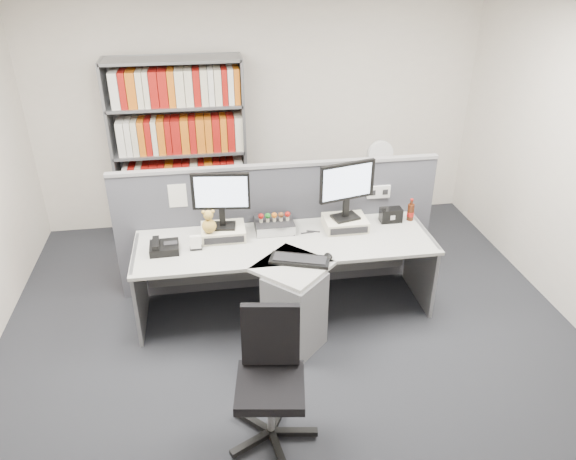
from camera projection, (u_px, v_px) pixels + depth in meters
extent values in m
plane|color=#2B2D33|center=(301.00, 369.00, 4.37)|extent=(5.50, 5.50, 0.00)
cube|color=silver|center=(259.00, 109.00, 6.13)|extent=(5.00, 0.04, 2.70)
cube|color=white|center=(306.00, 7.00, 3.10)|extent=(5.00, 5.50, 0.04)
cube|color=#4B4C55|center=(278.00, 228.00, 5.17)|extent=(3.00, 0.05, 1.25)
cube|color=#A6A6AB|center=(278.00, 165.00, 4.87)|extent=(3.00, 0.07, 0.03)
cube|color=white|center=(378.00, 192.00, 5.12)|extent=(0.22, 0.04, 0.12)
cube|color=white|center=(177.00, 194.00, 4.82)|extent=(0.16, 0.00, 0.22)
cube|color=white|center=(223.00, 192.00, 4.88)|extent=(0.16, 0.00, 0.22)
cube|color=white|center=(353.00, 183.00, 5.04)|extent=(0.16, 0.00, 0.22)
cube|color=#B3B3AC|center=(285.00, 243.00, 4.76)|extent=(2.60, 0.80, 0.03)
cube|color=#B3B3AC|center=(292.00, 267.00, 4.41)|extent=(0.74, 0.74, 0.03)
cube|color=gray|center=(295.00, 312.00, 4.47)|extent=(0.57, 0.57, 0.69)
cube|color=gray|center=(140.00, 288.00, 4.74)|extent=(0.03, 0.70, 0.72)
cube|color=gray|center=(420.00, 264.00, 5.09)|extent=(0.03, 0.70, 0.72)
cube|color=gray|center=(279.00, 257.00, 5.24)|extent=(2.50, 0.02, 0.45)
cube|color=beige|center=(223.00, 232.00, 4.79)|extent=(0.38, 0.30, 0.10)
cube|color=black|center=(224.00, 240.00, 4.66)|extent=(0.34, 0.01, 0.06)
cube|color=beige|center=(345.00, 223.00, 4.94)|extent=(0.38, 0.30, 0.10)
cube|color=black|center=(349.00, 231.00, 4.81)|extent=(0.34, 0.01, 0.06)
cube|color=black|center=(223.00, 226.00, 4.76)|extent=(0.23, 0.18, 0.02)
cube|color=black|center=(222.00, 217.00, 4.72)|extent=(0.05, 0.04, 0.18)
cube|color=black|center=(221.00, 191.00, 4.61)|extent=(0.49, 0.10, 0.33)
cube|color=silver|center=(221.00, 192.00, 4.59)|extent=(0.44, 0.06, 0.28)
cube|color=black|center=(345.00, 217.00, 4.92)|extent=(0.26, 0.22, 0.02)
cube|color=black|center=(346.00, 208.00, 4.87)|extent=(0.06, 0.04, 0.19)
cube|color=black|center=(347.00, 181.00, 4.75)|extent=(0.51, 0.17, 0.34)
cube|color=silver|center=(347.00, 182.00, 4.73)|extent=(0.46, 0.12, 0.29)
cube|color=black|center=(274.00, 225.00, 4.92)|extent=(0.34, 0.30, 0.09)
cube|color=silver|center=(276.00, 233.00, 4.79)|extent=(0.34, 0.01, 0.09)
cylinder|color=beige|center=(261.00, 220.00, 4.86)|extent=(0.03, 0.03, 0.03)
sphere|color=#A5140F|center=(261.00, 216.00, 4.84)|extent=(0.05, 0.05, 0.05)
cylinder|color=beige|center=(268.00, 220.00, 4.87)|extent=(0.03, 0.03, 0.03)
sphere|color=#19721E|center=(268.00, 216.00, 4.85)|extent=(0.05, 0.05, 0.05)
cylinder|color=beige|center=(274.00, 219.00, 4.88)|extent=(0.03, 0.03, 0.03)
sphere|color=orange|center=(274.00, 215.00, 4.86)|extent=(0.05, 0.05, 0.05)
cylinder|color=beige|center=(281.00, 219.00, 4.89)|extent=(0.03, 0.03, 0.03)
sphere|color=#593319|center=(281.00, 215.00, 4.87)|extent=(0.05, 0.05, 0.05)
cylinder|color=beige|center=(288.00, 218.00, 4.89)|extent=(0.03, 0.03, 0.03)
sphere|color=#A5140F|center=(288.00, 214.00, 4.87)|extent=(0.05, 0.05, 0.05)
cube|color=black|center=(300.00, 260.00, 4.44)|extent=(0.52, 0.33, 0.03)
cube|color=black|center=(300.00, 258.00, 4.44)|extent=(0.45, 0.26, 0.01)
ellipsoid|color=black|center=(328.00, 256.00, 4.48)|extent=(0.07, 0.11, 0.04)
cube|color=black|center=(164.00, 248.00, 4.58)|extent=(0.25, 0.23, 0.07)
cube|color=black|center=(156.00, 243.00, 4.55)|extent=(0.06, 0.20, 0.04)
cube|color=black|center=(171.00, 243.00, 4.57)|extent=(0.11, 0.07, 0.01)
cube|color=black|center=(196.00, 248.00, 4.62)|extent=(0.10, 0.06, 0.02)
cube|color=white|center=(196.00, 243.00, 4.58)|extent=(0.09, 0.04, 0.10)
cube|color=white|center=(196.00, 240.00, 4.61)|extent=(0.09, 0.04, 0.10)
sphere|color=#B8943D|center=(209.00, 226.00, 4.65)|extent=(0.12, 0.12, 0.12)
sphere|color=#B8943D|center=(208.00, 215.00, 4.60)|extent=(0.08, 0.08, 0.08)
sphere|color=#B8943D|center=(203.00, 212.00, 4.59)|extent=(0.03, 0.03, 0.03)
sphere|color=#B8943D|center=(213.00, 212.00, 4.60)|extent=(0.03, 0.03, 0.03)
cube|color=black|center=(391.00, 215.00, 5.05)|extent=(0.20, 0.11, 0.13)
cylinder|color=#3F190A|center=(411.00, 212.00, 5.07)|extent=(0.06, 0.06, 0.16)
cylinder|color=#A5140F|center=(410.00, 214.00, 5.08)|extent=(0.07, 0.07, 0.04)
cylinder|color=#3F190A|center=(412.00, 202.00, 5.03)|extent=(0.02, 0.02, 0.04)
cylinder|color=#A5140F|center=(412.00, 200.00, 5.01)|extent=(0.03, 0.03, 0.01)
cube|color=gray|center=(115.00, 156.00, 5.82)|extent=(0.03, 0.40, 2.00)
cube|color=gray|center=(244.00, 149.00, 6.01)|extent=(0.03, 0.40, 2.00)
cube|color=gray|center=(181.00, 147.00, 6.08)|extent=(1.40, 0.02, 2.00)
cube|color=gray|center=(188.00, 232.00, 6.38)|extent=(1.38, 0.40, 0.03)
cube|color=gray|center=(184.00, 193.00, 6.14)|extent=(1.38, 0.40, 0.03)
cube|color=gray|center=(180.00, 151.00, 5.90)|extent=(1.38, 0.40, 0.03)
cube|color=gray|center=(176.00, 105.00, 5.67)|extent=(1.38, 0.40, 0.03)
cube|color=gray|center=(171.00, 59.00, 5.45)|extent=(1.38, 0.40, 0.03)
cube|color=#A5140F|center=(187.00, 218.00, 6.26)|extent=(1.24, 0.28, 0.36)
cube|color=orange|center=(183.00, 178.00, 6.02)|extent=(1.24, 0.28, 0.36)
cube|color=beige|center=(178.00, 134.00, 5.79)|extent=(1.24, 0.28, 0.36)
cube|color=white|center=(174.00, 87.00, 5.55)|extent=(1.24, 0.28, 0.36)
cube|color=gray|center=(375.00, 211.00, 6.12)|extent=(0.45, 0.60, 0.70)
cube|color=black|center=(384.00, 209.00, 5.77)|extent=(0.40, 0.02, 0.28)
cube|color=black|center=(382.00, 235.00, 5.93)|extent=(0.40, 0.02, 0.28)
cylinder|color=white|center=(377.00, 181.00, 5.94)|extent=(0.17, 0.17, 0.03)
cylinder|color=white|center=(378.00, 173.00, 5.90)|extent=(0.03, 0.03, 0.17)
cylinder|color=white|center=(380.00, 154.00, 5.78)|extent=(0.28, 0.08, 0.28)
cylinder|color=silver|center=(379.00, 153.00, 5.80)|extent=(0.28, 0.07, 0.28)
cylinder|color=silver|center=(271.00, 411.00, 3.67)|extent=(0.05, 0.05, 0.39)
cube|color=black|center=(270.00, 387.00, 3.57)|extent=(0.51, 0.51, 0.07)
cube|color=black|center=(271.00, 334.00, 3.62)|extent=(0.40, 0.16, 0.45)
cube|color=black|center=(297.00, 432.00, 3.76)|extent=(0.30, 0.09, 0.04)
cylinder|color=black|center=(313.00, 433.00, 3.77)|extent=(0.05, 0.05, 0.03)
cube|color=black|center=(279.00, 413.00, 3.91)|extent=(0.18, 0.28, 0.04)
cylinder|color=black|center=(284.00, 403.00, 4.01)|extent=(0.05, 0.05, 0.03)
cube|color=black|center=(252.00, 420.00, 3.85)|extent=(0.24, 0.24, 0.04)
cylinder|color=black|center=(239.00, 414.00, 3.92)|extent=(0.05, 0.05, 0.03)
cube|color=black|center=(250.00, 444.00, 3.67)|extent=(0.28, 0.18, 0.04)
cylinder|color=black|center=(235.00, 454.00, 3.62)|extent=(0.05, 0.05, 0.03)
cube|color=black|center=(279.00, 452.00, 3.61)|extent=(0.09, 0.30, 0.04)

